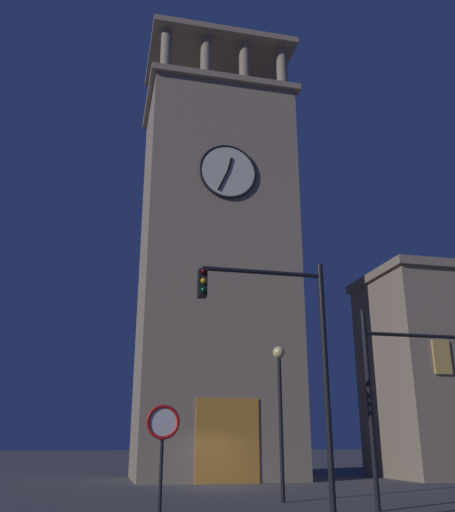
% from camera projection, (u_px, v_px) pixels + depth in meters
% --- Properties ---
extents(ground_plane, '(200.00, 200.00, 0.00)m').
position_uv_depth(ground_plane, '(218.00, 488.00, 24.34)').
color(ground_plane, '#4C4C51').
extents(clocktower, '(9.32, 6.91, 29.03)m').
position_uv_depth(clocktower, '(216.00, 264.00, 33.13)').
color(clocktower, gray).
rests_on(clocktower, ground_plane).
extents(traffic_signal_near, '(3.53, 0.41, 6.68)m').
position_uv_depth(traffic_signal_near, '(288.00, 343.00, 14.51)').
color(traffic_signal_near, black).
rests_on(traffic_signal_near, ground_plane).
extents(traffic_signal_mid, '(4.14, 0.41, 6.03)m').
position_uv_depth(traffic_signal_mid, '(405.00, 377.00, 17.70)').
color(traffic_signal_mid, black).
rests_on(traffic_signal_mid, ground_plane).
extents(street_lamp, '(0.44, 0.44, 5.25)m').
position_uv_depth(street_lamp, '(280.00, 391.00, 19.62)').
color(street_lamp, black).
rests_on(street_lamp, ground_plane).
extents(no_horn_sign, '(0.78, 0.14, 2.78)m').
position_uv_depth(no_horn_sign, '(163.00, 432.00, 12.64)').
color(no_horn_sign, black).
rests_on(no_horn_sign, ground_plane).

